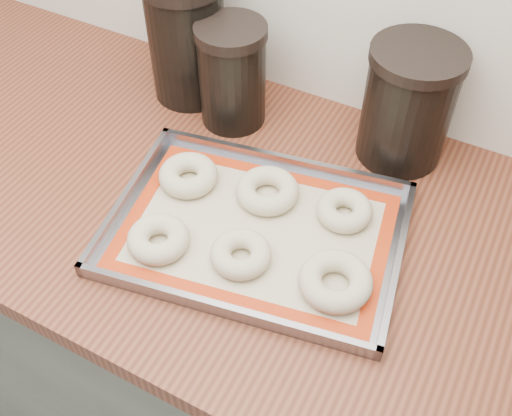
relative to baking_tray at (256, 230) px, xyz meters
The scene contains 13 objects.
cabinet 0.48m from the baking_tray, 132.43° to the left, with size 3.00×0.65×0.86m, color slate.
countertop 0.07m from the baking_tray, 132.43° to the left, with size 3.06×0.68×0.04m, color brown.
baking_tray is the anchor object (origin of this frame).
baking_mat 0.00m from the baking_tray, 86.42° to the left, with size 0.46×0.36×0.00m.
bagel_front_left 0.15m from the baking_tray, 140.93° to the right, with size 0.10×0.10×0.03m, color beige.
bagel_front_mid 0.06m from the baking_tray, 83.64° to the right, with size 0.09×0.09×0.03m, color beige.
bagel_front_right 0.16m from the baking_tray, 15.36° to the right, with size 0.11×0.11×0.03m, color beige.
bagel_back_left 0.16m from the baking_tray, 164.51° to the left, with size 0.10×0.10×0.03m, color beige.
bagel_back_mid 0.08m from the baking_tray, 103.43° to the left, with size 0.11×0.11×0.03m, color beige.
bagel_back_right 0.15m from the baking_tray, 39.87° to the left, with size 0.09×0.09×0.03m, color beige.
canister_left 0.41m from the baking_tray, 137.11° to the left, with size 0.15×0.15×0.24m.
canister_mid 0.31m from the baking_tray, 126.39° to the left, with size 0.13×0.13×0.20m.
canister_right 0.34m from the baking_tray, 64.70° to the left, with size 0.16×0.16×0.21m.
Camera 1 is at (0.33, 1.09, 1.64)m, focal length 42.00 mm.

